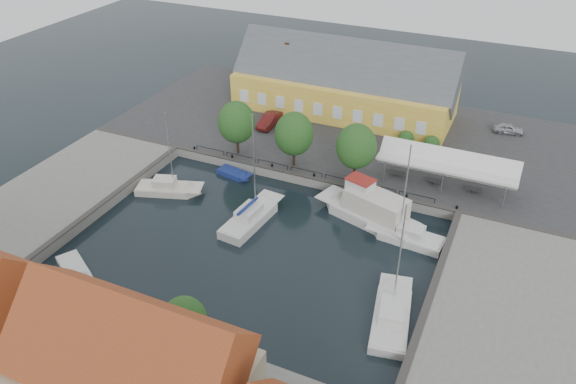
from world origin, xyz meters
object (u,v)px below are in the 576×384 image
(launch_sw, at_px, (75,270))
(launch_nw, at_px, (234,175))
(center_sailboat, at_px, (251,219))
(tent_canopy, at_px, (448,163))
(car_red, at_px, (269,120))
(east_boat_c, at_px, (391,317))
(car_silver, at_px, (509,129))
(east_boat_a, at_px, (407,238))
(west_boat_b, at_px, (168,190))
(trawler, at_px, (371,212))
(warehouse, at_px, (340,85))

(launch_sw, xyz_separation_m, launch_nw, (4.68, 19.91, -0.00))
(center_sailboat, distance_m, launch_nw, 9.21)
(launch_sw, bearing_deg, tent_canopy, 43.95)
(car_red, distance_m, east_boat_c, 34.19)
(car_red, bearing_deg, car_silver, 20.49)
(car_silver, bearing_deg, launch_nw, 120.53)
(center_sailboat, relative_size, east_boat_a, 1.12)
(west_boat_b, bearing_deg, car_silver, 40.99)
(east_boat_c, relative_size, launch_nw, 2.55)
(east_boat_a, height_order, launch_sw, east_boat_a)
(center_sailboat, bearing_deg, trawler, 25.26)
(tent_canopy, bearing_deg, car_red, 166.55)
(east_boat_c, height_order, west_boat_b, east_boat_c)
(center_sailboat, height_order, launch_sw, center_sailboat)
(launch_sw, bearing_deg, car_red, 83.22)
(tent_canopy, bearing_deg, launch_sw, -136.05)
(launch_sw, bearing_deg, warehouse, 75.84)
(tent_canopy, xyz_separation_m, east_boat_a, (-1.45, -9.43, -3.42))
(west_boat_b, distance_m, launch_sw, 14.03)
(east_boat_a, relative_size, launch_nw, 2.44)
(car_red, distance_m, launch_nw, 11.31)
(east_boat_c, height_order, launch_nw, east_boat_c)
(launch_nw, bearing_deg, center_sailboat, -50.45)
(car_silver, xyz_separation_m, launch_sw, (-31.26, -41.17, -1.51))
(warehouse, bearing_deg, west_boat_b, -111.33)
(east_boat_c, relative_size, launch_sw, 2.14)
(warehouse, bearing_deg, east_boat_a, -56.96)
(tent_canopy, distance_m, west_boat_b, 29.13)
(center_sailboat, relative_size, west_boat_b, 1.19)
(center_sailboat, relative_size, trawler, 1.05)
(warehouse, distance_m, tent_canopy, 21.63)
(west_boat_b, bearing_deg, launch_sw, -90.09)
(east_boat_c, distance_m, launch_sw, 27.12)
(car_silver, relative_size, east_boat_c, 0.33)
(launch_nw, bearing_deg, trawler, -7.45)
(center_sailboat, bearing_deg, east_boat_a, 12.94)
(car_red, xyz_separation_m, west_boat_b, (-3.67, -17.02, -1.50))
(warehouse, bearing_deg, tent_canopy, -39.86)
(center_sailboat, height_order, launch_nw, center_sailboat)
(warehouse, distance_m, car_red, 10.80)
(trawler, xyz_separation_m, east_boat_a, (4.05, -1.61, -0.75))
(trawler, relative_size, east_boat_a, 1.07)
(car_red, relative_size, east_boat_c, 0.43)
(east_boat_a, bearing_deg, east_boat_c, -82.27)
(warehouse, distance_m, trawler, 24.59)
(east_boat_a, relative_size, launch_sw, 2.05)
(tent_canopy, distance_m, trawler, 9.92)
(east_boat_c, xyz_separation_m, launch_nw, (-21.84, 14.26, -0.17))
(warehouse, height_order, east_boat_c, warehouse)
(warehouse, xyz_separation_m, west_boat_b, (-9.93, -25.42, -4.17))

